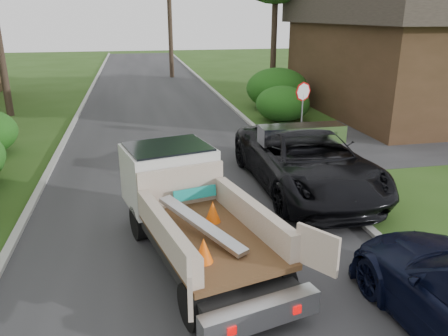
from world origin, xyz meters
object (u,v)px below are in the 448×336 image
at_px(stop_sign, 303,100).
at_px(black_pickup, 306,160).
at_px(flatbed_truck, 184,199).
at_px(house_right, 411,50).

height_order(stop_sign, black_pickup, stop_sign).
bearing_deg(flatbed_truck, house_right, 28.91).
bearing_deg(black_pickup, stop_sign, 69.81).
height_order(house_right, flatbed_truck, house_right).
relative_size(stop_sign, house_right, 0.19).
bearing_deg(stop_sign, flatbed_truck, -127.39).
distance_m(stop_sign, house_right, 9.37).
relative_size(house_right, black_pickup, 2.02).
xyz_separation_m(house_right, flatbed_truck, (-13.28, -12.17, -2.04)).
relative_size(house_right, flatbed_truck, 2.24).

